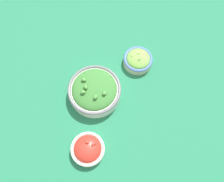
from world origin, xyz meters
name	(u,v)px	position (x,y,z in m)	size (l,w,h in m)	color
ground_plane	(112,94)	(0.00, 0.00, 0.00)	(3.00, 3.00, 0.00)	#23704C
bowl_broccoli	(95,90)	(0.05, -0.05, 0.04)	(0.20, 0.20, 0.09)	silver
bowl_lettuce	(138,60)	(-0.18, -0.03, 0.03)	(0.12, 0.12, 0.06)	beige
bowl_cherry_tomatoes	(88,149)	(0.21, 0.10, 0.03)	(0.12, 0.12, 0.07)	silver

